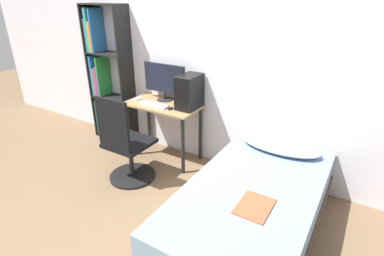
{
  "coord_description": "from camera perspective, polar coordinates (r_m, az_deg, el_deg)",
  "views": [
    {
      "loc": [
        1.67,
        -1.61,
        1.98
      ],
      "look_at": [
        0.26,
        0.69,
        0.75
      ],
      "focal_mm": 28.0,
      "sensor_mm": 36.0,
      "label": 1
    }
  ],
  "objects": [
    {
      "name": "ground_plane",
      "position": [
        3.04,
        -11.54,
        -16.61
      ],
      "size": [
        14.0,
        14.0,
        0.0
      ],
      "primitive_type": "plane",
      "color": "brown"
    },
    {
      "name": "wall_back",
      "position": [
        3.53,
        2.6,
        12.57
      ],
      "size": [
        8.0,
        0.05,
        2.5
      ],
      "color": "silver",
      "rests_on": "ground_plane"
    },
    {
      "name": "desk",
      "position": [
        3.72,
        -5.46,
        2.57
      ],
      "size": [
        0.93,
        0.5,
        0.73
      ],
      "color": "#997047",
      "rests_on": "ground_plane"
    },
    {
      "name": "bookshelf",
      "position": [
        4.43,
        -16.25,
        8.68
      ],
      "size": [
        0.62,
        0.28,
        1.85
      ],
      "color": "black",
      "rests_on": "ground_plane"
    },
    {
      "name": "office_chair",
      "position": [
        3.39,
        -12.47,
        -4.08
      ],
      "size": [
        0.53,
        0.53,
        1.02
      ],
      "color": "black",
      "rests_on": "ground_plane"
    },
    {
      "name": "bed",
      "position": [
        2.73,
        11.27,
        -15.18
      ],
      "size": [
        1.03,
        1.95,
        0.52
      ],
      "color": "#4C3D2D",
      "rests_on": "ground_plane"
    },
    {
      "name": "pillow",
      "position": [
        3.14,
        16.45,
        -3.18
      ],
      "size": [
        0.78,
        0.36,
        0.11
      ],
      "color": "#B2B7C6",
      "rests_on": "bed"
    },
    {
      "name": "magazine",
      "position": [
        2.35,
        11.81,
        -14.4
      ],
      "size": [
        0.24,
        0.32,
        0.01
      ],
      "color": "#B24C2D",
      "rests_on": "bed"
    },
    {
      "name": "monitor",
      "position": [
        3.74,
        -5.31,
        9.04
      ],
      "size": [
        0.6,
        0.2,
        0.46
      ],
      "color": "black",
      "rests_on": "desk"
    },
    {
      "name": "keyboard",
      "position": [
        3.63,
        -7.24,
        4.41
      ],
      "size": [
        0.37,
        0.12,
        0.02
      ],
      "color": "silver",
      "rests_on": "desk"
    },
    {
      "name": "pc_tower",
      "position": [
        3.47,
        -0.5,
        6.93
      ],
      "size": [
        0.21,
        0.34,
        0.39
      ],
      "color": "black",
      "rests_on": "desk"
    },
    {
      "name": "mouse",
      "position": [
        3.49,
        -4.17,
        3.74
      ],
      "size": [
        0.06,
        0.09,
        0.02
      ],
      "color": "black",
      "rests_on": "desk"
    },
    {
      "name": "phone",
      "position": [
        3.89,
        -10.31,
        5.51
      ],
      "size": [
        0.07,
        0.14,
        0.01
      ],
      "color": "#B7B7BC",
      "rests_on": "desk"
    }
  ]
}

